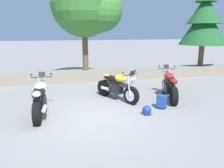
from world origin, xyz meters
The scene contains 9 objects.
ground_plane centered at (0.00, 0.00, 0.00)m, with size 120.00×120.00×0.00m, color gray.
stone_wall centered at (0.00, 4.80, 0.28)m, with size 36.00×0.80×0.55m, color gray.
motorcycle_white_near_left centered at (-1.51, 0.49, 0.49)m, with size 0.67×2.07×1.18m.
motorcycle_yellow_centre centered at (1.10, 1.38, 0.49)m, with size 1.18×1.88×1.18m.
motorcycle_red_far_right centered at (3.01, 1.06, 0.49)m, with size 0.86×2.03×1.18m.
rider_backpack centered at (2.25, 0.13, 0.24)m, with size 0.35×0.35×0.47m.
rider_helmet centered at (1.58, -0.28, 0.14)m, with size 0.28×0.28×0.28m.
leafy_tree_mid_left centered at (0.53, 4.75, 3.64)m, with size 3.28×3.12×4.73m.
pine_tree_mid_right centered at (7.04, 4.96, 3.07)m, with size 2.62×2.62×4.39m.
Camera 1 is at (-0.91, -6.07, 2.44)m, focal length 35.12 mm.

